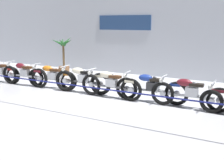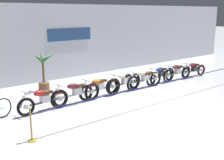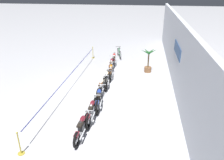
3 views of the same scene
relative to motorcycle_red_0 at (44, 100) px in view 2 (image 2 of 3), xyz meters
name	(u,v)px [view 2 (image 2 of 3)]	position (x,y,z in m)	size (l,w,h in m)	color
ground_plane	(143,93)	(4.82, -0.56, -0.47)	(120.00, 120.00, 0.00)	silver
back_wall	(83,40)	(4.82, 4.56, 1.64)	(28.00, 0.29, 4.20)	silver
motorcycle_red_0	(44,100)	(0.00, 0.00, 0.00)	(2.22, 0.62, 0.94)	black
motorcycle_maroon_1	(76,93)	(1.45, 0.01, 0.01)	(2.39, 0.62, 0.96)	black
motorcycle_orange_2	(99,87)	(2.76, 0.16, 0.00)	(2.26, 0.62, 0.94)	black
motorcycle_cream_3	(124,82)	(4.23, 0.12, 0.02)	(2.27, 0.62, 0.98)	black
motorcycle_cream_4	(144,79)	(5.46, 0.01, 0.01)	(2.34, 0.62, 0.96)	black
motorcycle_blue_5	(161,75)	(6.86, 0.16, 0.01)	(2.41, 0.62, 0.96)	black
motorcycle_maroon_6	(177,72)	(8.13, 0.07, 0.01)	(2.40, 0.62, 0.95)	black
motorcycle_maroon_7	(194,70)	(9.49, -0.05, -0.01)	(2.14, 0.62, 0.92)	black
potted_palm_left_of_row	(44,75)	(1.33, 2.78, 0.33)	(1.07, 1.15, 1.89)	brown
stanchion_far_left	(144,90)	(3.30, -2.14, 0.29)	(12.27, 0.28, 1.05)	gold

